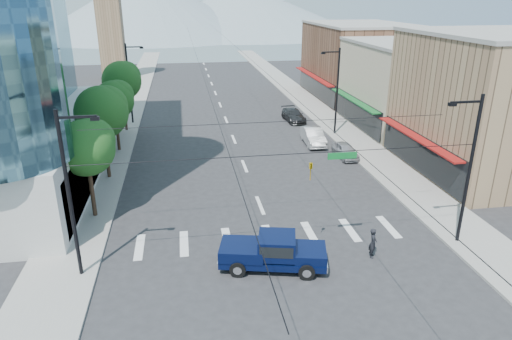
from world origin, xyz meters
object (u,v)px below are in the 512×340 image
object	(u,v)px
pedestrian	(373,243)
parked_car_near	(345,151)
pickup_truck	(272,251)
parked_car_mid	(313,136)
parked_car_far	(294,115)

from	to	relation	value
pedestrian	parked_car_near	xyz separation A→B (m)	(4.28, 16.46, -0.23)
pedestrian	pickup_truck	bearing A→B (deg)	114.14
parked_car_mid	pedestrian	bearing A→B (deg)	-94.46
pickup_truck	pedestrian	size ratio (longest dim) A/B	3.44
parked_car_near	parked_car_mid	size ratio (longest dim) A/B	0.79
parked_car_far	pedestrian	bearing A→B (deg)	-99.19
pickup_truck	parked_car_far	distance (m)	31.13
parked_car_near	parked_car_mid	distance (m)	4.72
pickup_truck	parked_car_near	distance (m)	19.46
parked_car_far	pickup_truck	bearing A→B (deg)	-109.85
parked_car_near	parked_car_far	world-z (taller)	parked_car_far
pickup_truck	parked_car_far	xyz separation A→B (m)	(8.47, 29.96, -0.32)
pickup_truck	parked_car_near	bearing A→B (deg)	72.15
pedestrian	parked_car_far	bearing A→B (deg)	17.28
pedestrian	parked_car_near	distance (m)	17.01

